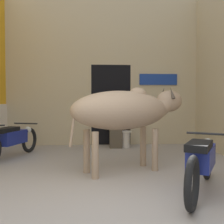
# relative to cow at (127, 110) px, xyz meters

# --- Properties ---
(ground_plane) EXTENTS (30.00, 30.00, 0.00)m
(ground_plane) POSITION_rel_cow_xyz_m (-0.33, -1.77, -1.04)
(ground_plane) COLOR #9E9389
(wall_back_with_doorway) EXTENTS (5.25, 0.93, 4.05)m
(wall_back_with_doorway) POSITION_rel_cow_xyz_m (-0.26, 3.03, 0.70)
(wall_back_with_doorway) COLOR #C6B289
(wall_back_with_doorway) RESTS_ON ground_plane
(cow) EXTENTS (2.19, 1.31, 1.47)m
(cow) POSITION_rel_cow_xyz_m (0.00, 0.00, 0.00)
(cow) COLOR tan
(cow) RESTS_ON ground_plane
(motorcycle_near) EXTENTS (1.05, 1.71, 0.73)m
(motorcycle_near) POSITION_rel_cow_xyz_m (0.85, -1.13, -0.62)
(motorcycle_near) COLOR black
(motorcycle_near) RESTS_ON ground_plane
(motorcycle_far) EXTENTS (0.75, 1.86, 0.71)m
(motorcycle_far) POSITION_rel_cow_xyz_m (-2.29, 1.15, -0.64)
(motorcycle_far) COLOR black
(motorcycle_far) RESTS_ON ground_plane
(shopkeeper_seated) EXTENTS (0.45, 0.34, 1.19)m
(shopkeeper_seated) POSITION_rel_cow_xyz_m (-0.02, 2.35, -0.42)
(shopkeeper_seated) COLOR brown
(shopkeeper_seated) RESTS_ON ground_plane
(plastic_stool) EXTENTS (0.33, 0.33, 0.44)m
(plastic_stool) POSITION_rel_cow_xyz_m (0.24, 2.32, -0.81)
(plastic_stool) COLOR beige
(plastic_stool) RESTS_ON ground_plane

